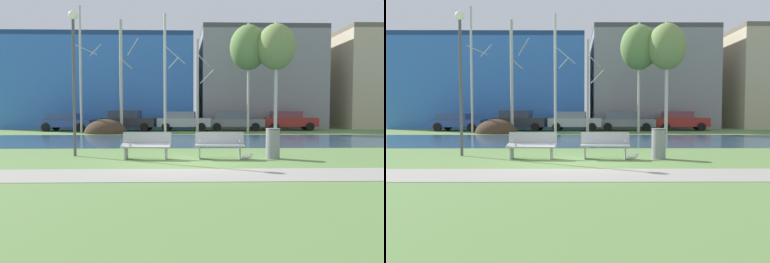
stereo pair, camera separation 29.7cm
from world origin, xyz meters
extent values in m
plane|color=#5B7F42|center=(0.00, 10.00, 0.00)|extent=(120.00, 120.00, 0.00)
cube|color=gray|center=(0.00, -2.35, 0.01)|extent=(60.00, 1.93, 0.01)
cube|color=#33516B|center=(0.00, 8.89, 0.00)|extent=(80.00, 8.97, 0.01)
ellipsoid|color=#423021|center=(-5.29, 15.20, 0.00)|extent=(2.89, 2.74, 1.99)
cube|color=#9EA0A3|center=(-1.20, 0.74, 0.45)|extent=(1.63, 0.59, 0.14)
cube|color=#9EA0A3|center=(-1.18, 1.02, 0.67)|extent=(1.60, 0.20, 0.40)
cube|color=#9EA0A3|center=(-1.85, 0.85, 0.23)|extent=(0.07, 0.43, 0.45)
cube|color=#9EA0A3|center=(-0.54, 0.75, 0.23)|extent=(0.07, 0.43, 0.45)
cylinder|color=#9EA0A3|center=(-1.85, 0.81, 0.59)|extent=(0.06, 0.28, 0.04)
cylinder|color=#9EA0A3|center=(-0.54, 0.71, 0.59)|extent=(0.06, 0.28, 0.04)
cube|color=#9EA0A3|center=(1.20, 0.74, 0.45)|extent=(1.63, 0.59, 0.05)
cube|color=#9EA0A3|center=(1.22, 1.02, 0.67)|extent=(1.60, 0.20, 0.40)
cube|color=#9EA0A3|center=(0.55, 0.85, 0.23)|extent=(0.07, 0.43, 0.45)
cube|color=#9EA0A3|center=(1.86, 0.75, 0.23)|extent=(0.07, 0.43, 0.45)
cylinder|color=#9EA0A3|center=(0.55, 0.81, 0.59)|extent=(0.06, 0.28, 0.04)
cylinder|color=#9EA0A3|center=(1.86, 0.71, 0.59)|extent=(0.06, 0.28, 0.04)
cylinder|color=gray|center=(2.96, 0.82, 0.50)|extent=(0.46, 0.46, 1.00)
torus|color=#494A4C|center=(2.96, 0.82, 0.97)|extent=(0.48, 0.48, 0.04)
ellipsoid|color=white|center=(2.04, 0.49, 0.12)|extent=(0.33, 0.15, 0.15)
sphere|color=white|center=(2.19, 0.49, 0.19)|extent=(0.11, 0.11, 0.11)
cone|color=gold|center=(2.25, 0.49, 0.19)|extent=(0.06, 0.03, 0.03)
cylinder|color=gold|center=(2.06, 0.46, 0.05)|extent=(0.01, 0.01, 0.10)
cylinder|color=gold|center=(2.06, 0.51, 0.05)|extent=(0.01, 0.01, 0.10)
cylinder|color=#4C4C51|center=(-3.75, 1.73, 2.35)|extent=(0.10, 0.10, 4.70)
sphere|color=white|center=(-3.75, 1.73, 4.85)|extent=(0.32, 0.32, 0.32)
cylinder|color=beige|center=(-7.06, 15.64, 4.42)|extent=(0.16, 0.16, 8.85)
cylinder|color=beige|center=(-6.17, 16.25, 5.86)|extent=(1.24, 1.77, 0.65)
cylinder|color=beige|center=(-6.49, 15.04, 5.71)|extent=(1.20, 1.16, 0.50)
cylinder|color=#BCB7A8|center=(-4.32, 16.08, 4.01)|extent=(0.22, 0.22, 8.01)
cylinder|color=#BCB7A8|center=(-3.52, 16.63, 6.18)|extent=(1.02, 1.43, 1.08)
cylinder|color=#BCB7A8|center=(-3.90, 15.65, 4.88)|extent=(0.81, 0.79, 0.72)
cylinder|color=beige|center=(-1.13, 14.60, 4.04)|extent=(0.18, 0.18, 8.09)
cylinder|color=beige|center=(-0.56, 14.99, 4.84)|extent=(0.77, 1.08, 0.69)
cylinder|color=beige|center=(-0.42, 13.87, 5.21)|extent=(1.35, 1.32, 1.01)
cylinder|color=#BCB7A8|center=(1.08, 15.20, 3.25)|extent=(0.21, 0.21, 6.50)
cylinder|color=#BCB7A8|center=(1.78, 15.68, 3.96)|extent=(0.92, 1.30, 0.89)
cylinder|color=#BCB7A8|center=(1.54, 14.72, 4.93)|extent=(0.89, 0.86, 0.73)
cylinder|color=beige|center=(4.75, 15.86, 3.88)|extent=(0.17, 0.17, 7.77)
ellipsoid|color=#668947|center=(4.75, 15.86, 6.06)|extent=(2.65, 2.65, 3.18)
cylinder|color=beige|center=(6.48, 14.83, 3.81)|extent=(0.24, 0.24, 7.62)
ellipsoid|color=olive|center=(6.48, 14.83, 5.94)|extent=(2.62, 2.62, 3.15)
cube|color=#2D4793|center=(-8.82, 18.40, 0.60)|extent=(4.16, 2.22, 0.57)
cube|color=#32457F|center=(-9.14, 18.43, 1.12)|extent=(2.39, 1.83, 0.46)
cylinder|color=black|center=(-7.41, 19.20, 0.32)|extent=(0.66, 0.28, 0.64)
cylinder|color=black|center=(-7.58, 17.35, 0.32)|extent=(0.66, 0.28, 0.64)
cylinder|color=black|center=(-10.05, 19.44, 0.32)|extent=(0.66, 0.28, 0.64)
cylinder|color=black|center=(-10.22, 17.59, 0.32)|extent=(0.66, 0.28, 0.64)
cube|color=#282B30|center=(-4.10, 18.59, 0.67)|extent=(4.28, 2.26, 0.69)
cube|color=#2F3648|center=(-4.43, 18.62, 1.30)|extent=(2.45, 1.87, 0.58)
cylinder|color=black|center=(-2.65, 19.41, 0.32)|extent=(0.66, 0.28, 0.64)
cylinder|color=black|center=(-2.83, 17.52, 0.32)|extent=(0.66, 0.28, 0.64)
cylinder|color=black|center=(-5.37, 19.66, 0.32)|extent=(0.66, 0.28, 0.64)
cylinder|color=black|center=(-5.54, 17.77, 0.32)|extent=(0.66, 0.28, 0.64)
cube|color=#B2B5BC|center=(0.23, 18.68, 0.65)|extent=(4.29, 2.22, 0.66)
cube|color=gray|center=(-0.10, 18.71, 1.24)|extent=(2.46, 1.83, 0.52)
cylinder|color=black|center=(1.68, 19.48, 0.32)|extent=(0.66, 0.28, 0.64)
cylinder|color=black|center=(1.51, 17.63, 0.32)|extent=(0.66, 0.28, 0.64)
cylinder|color=black|center=(-1.05, 19.73, 0.32)|extent=(0.66, 0.28, 0.64)
cylinder|color=black|center=(-1.22, 17.88, 0.32)|extent=(0.66, 0.28, 0.64)
cube|color=slate|center=(4.27, 18.68, 0.62)|extent=(4.58, 2.19, 0.59)
cube|color=slate|center=(3.91, 18.72, 1.19)|extent=(2.62, 1.80, 0.56)
cylinder|color=black|center=(5.80, 19.44, 0.32)|extent=(0.66, 0.28, 0.64)
cylinder|color=black|center=(5.64, 17.66, 0.32)|extent=(0.66, 0.28, 0.64)
cylinder|color=black|center=(2.89, 19.71, 0.32)|extent=(0.66, 0.28, 0.64)
cylinder|color=black|center=(2.73, 17.93, 0.32)|extent=(0.66, 0.28, 0.64)
cube|color=maroon|center=(8.70, 18.97, 0.66)|extent=(4.26, 2.14, 0.68)
cube|color=brown|center=(8.37, 19.00, 1.26)|extent=(2.43, 1.76, 0.52)
cylinder|color=black|center=(10.13, 19.73, 0.32)|extent=(0.66, 0.28, 0.64)
cylinder|color=black|center=(9.97, 17.97, 0.32)|extent=(0.66, 0.28, 0.64)
cylinder|color=black|center=(7.43, 19.98, 0.32)|extent=(0.66, 0.28, 0.64)
cylinder|color=black|center=(7.26, 18.22, 0.32)|extent=(0.66, 0.28, 0.64)
cube|color=#3870C6|center=(-7.35, 25.46, 3.93)|extent=(16.70, 9.25, 7.85)
cube|color=navy|center=(-7.35, 25.46, 8.05)|extent=(16.70, 9.25, 0.40)
cube|color=gray|center=(7.12, 25.30, 4.22)|extent=(10.67, 9.69, 8.44)
cube|color=#48484B|center=(7.12, 25.30, 8.64)|extent=(10.67, 9.69, 0.40)
camera|label=1|loc=(-0.07, -11.80, 1.59)|focal=36.29mm
camera|label=2|loc=(0.23, -11.81, 1.59)|focal=36.29mm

